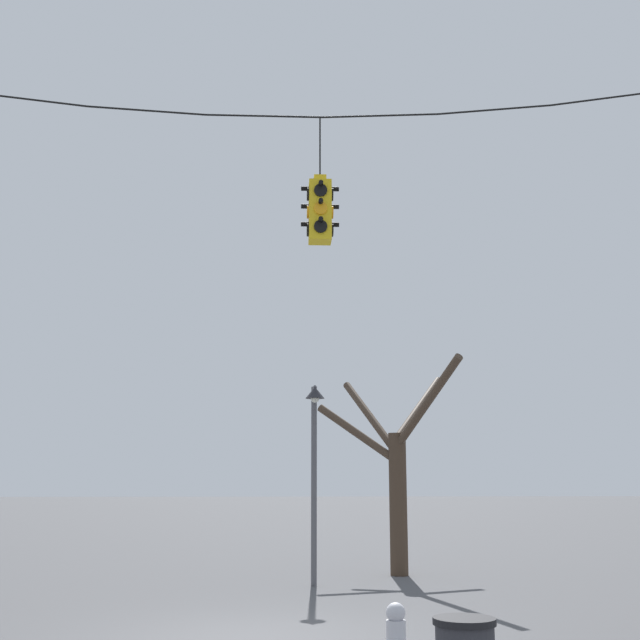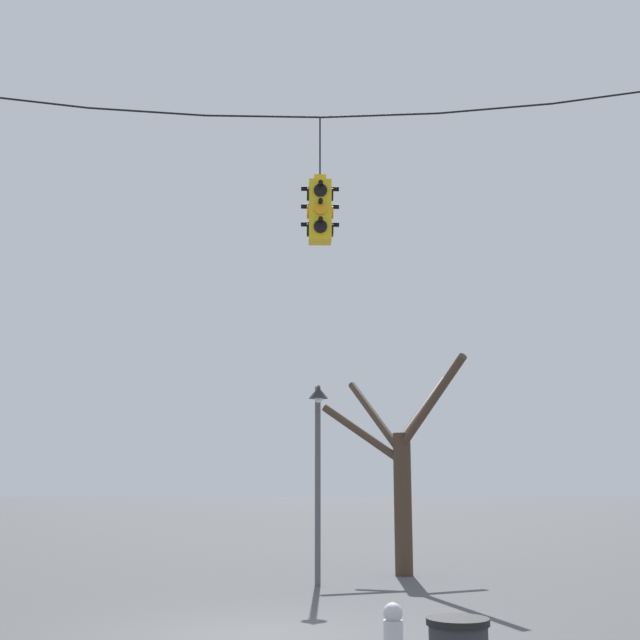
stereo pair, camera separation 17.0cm
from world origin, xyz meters
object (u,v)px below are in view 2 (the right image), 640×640
at_px(bare_tree, 402,465).
at_px(fire_hydrant, 393,637).
at_px(traffic_light_near_left_pole, 320,211).
at_px(street_lamp, 318,444).

xyz_separation_m(bare_tree, fire_hydrant, (-1.41, -9.46, -2.08)).
relative_size(traffic_light_near_left_pole, fire_hydrant, 2.70).
bearing_deg(street_lamp, traffic_light_near_left_pole, -91.50).
distance_m(street_lamp, fire_hydrant, 7.83).
height_order(street_lamp, fire_hydrant, street_lamp).
bearing_deg(fire_hydrant, traffic_light_near_left_pole, 108.25).
xyz_separation_m(traffic_light_near_left_pole, street_lamp, (0.14, 5.17, -3.29)).
bearing_deg(traffic_light_near_left_pole, bare_tree, 73.42).
relative_size(bare_tree, fire_hydrant, 6.36).
bearing_deg(traffic_light_near_left_pole, street_lamp, 88.50).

